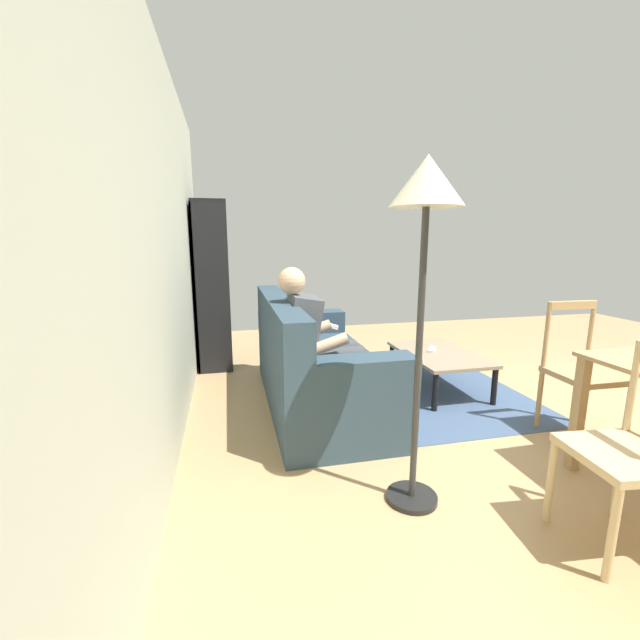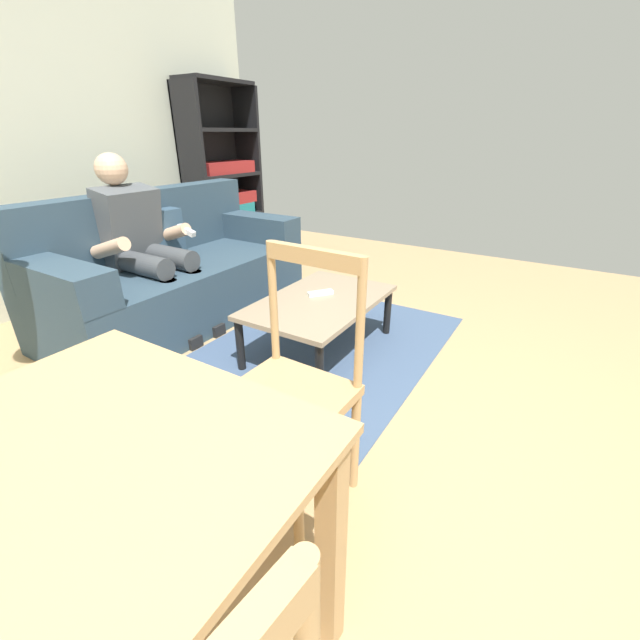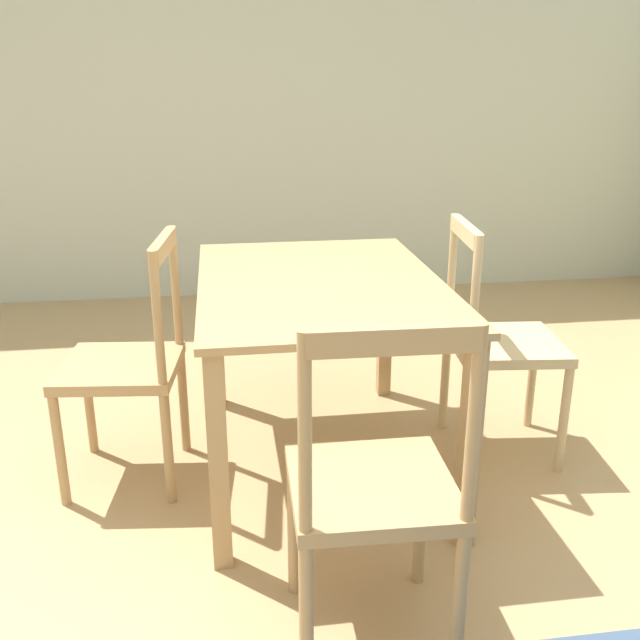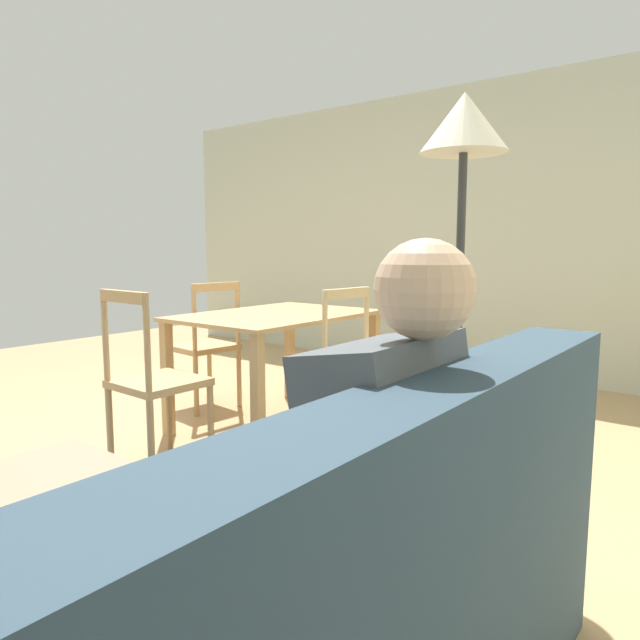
% 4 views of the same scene
% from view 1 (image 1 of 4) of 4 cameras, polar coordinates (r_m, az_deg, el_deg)
% --- Properties ---
extents(ground_plane, '(8.45, 8.45, 0.00)m').
position_cam_1_polar(ground_plane, '(3.74, 36.61, -13.39)').
color(ground_plane, tan).
extents(wall_back, '(6.45, 0.12, 2.67)m').
position_cam_1_polar(wall_back, '(2.19, -24.27, 8.05)').
color(wall_back, beige).
rests_on(wall_back, ground_plane).
extents(couch, '(1.98, 0.90, 0.94)m').
position_cam_1_polar(couch, '(3.51, -1.03, -6.56)').
color(couch, '#2D4251').
rests_on(couch, ground_plane).
extents(person_lounging, '(0.59, 0.85, 1.21)m').
position_cam_1_polar(person_lounging, '(3.23, -0.47, -2.87)').
color(person_lounging, '#4C5156').
rests_on(person_lounging, ground_plane).
extents(coffee_table, '(1.01, 0.64, 0.36)m').
position_cam_1_polar(coffee_table, '(4.04, 16.34, -4.95)').
color(coffee_table, gray).
rests_on(coffee_table, ground_plane).
extents(tv_remote, '(0.17, 0.14, 0.02)m').
position_cam_1_polar(tv_remote, '(4.07, 15.41, -4.01)').
color(tv_remote, white).
rests_on(tv_remote, coffee_table).
extents(bookshelf, '(0.89, 0.36, 1.82)m').
position_cam_1_polar(bookshelf, '(4.82, -14.88, 3.10)').
color(bookshelf, black).
rests_on(bookshelf, ground_plane).
extents(dining_chair_near_wall, '(0.46, 0.46, 0.95)m').
position_cam_1_polar(dining_chair_near_wall, '(2.40, 37.37, -14.70)').
color(dining_chair_near_wall, '#D1B27F').
rests_on(dining_chair_near_wall, ground_plane).
extents(dining_chair_facing_couch, '(0.43, 0.43, 0.97)m').
position_cam_1_polar(dining_chair_facing_couch, '(3.50, 32.86, -6.25)').
color(dining_chair_facing_couch, tan).
rests_on(dining_chair_facing_couch, ground_plane).
extents(area_rug, '(2.00, 1.41, 0.01)m').
position_cam_1_polar(area_rug, '(4.14, 16.10, -9.18)').
color(area_rug, '#3D5170').
rests_on(area_rug, ground_plane).
extents(floor_lamp, '(0.36, 0.36, 1.82)m').
position_cam_1_polar(floor_lamp, '(2.08, 14.61, 13.93)').
color(floor_lamp, black).
rests_on(floor_lamp, ground_plane).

